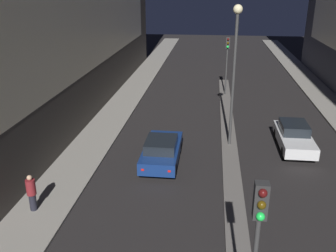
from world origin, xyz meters
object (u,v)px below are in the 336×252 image
Objects in this scene: car_left_lane at (162,150)px; car_right_lane at (294,136)px; street_lamp at (235,55)px; pedestrian_on_left_sidewalk at (32,192)px; traffic_light_mid at (227,53)px; traffic_light_near at (258,232)px.

car_left_lane is 7.77m from car_right_lane.
pedestrian_on_left_sidewalk is (-8.30, -7.81, -4.33)m from street_lamp.
car_left_lane is at bearing 47.41° from pedestrian_on_left_sidewalk.
street_lamp reaches higher than car_left_lane.
traffic_light_mid is 11.38m from car_right_lane.
pedestrian_on_left_sidewalk is at bearing -136.74° from street_lamp.
traffic_light_near is at bearing -90.00° from street_lamp.
traffic_light_mid reaches higher than car_right_lane.
traffic_light_mid is 10.61m from street_lamp.
street_lamp is 5.82m from car_right_lane.
pedestrian_on_left_sidewalk is at bearing 148.23° from traffic_light_near.
pedestrian_on_left_sidewalk reaches higher than car_right_lane.
car_left_lane is (-3.62, 10.23, -2.83)m from traffic_light_near.
car_right_lane is (3.62, -10.40, -2.84)m from traffic_light_mid.
car_right_lane is (7.25, 2.79, -0.01)m from car_left_lane.
pedestrian_on_left_sidewalk is at bearing -146.53° from car_right_lane.
car_right_lane is at bearing 33.47° from pedestrian_on_left_sidewalk.
street_lamp is at bearing 90.00° from traffic_light_near.
traffic_light_mid reaches higher than pedestrian_on_left_sidewalk.
traffic_light_mid reaches higher than car_left_lane.
street_lamp is at bearing -90.00° from traffic_light_mid.
traffic_light_near is 1.08× the size of car_right_lane.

